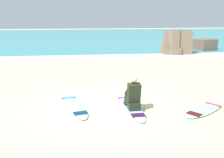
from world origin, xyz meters
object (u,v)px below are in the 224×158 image
surfboard_main (130,106)px  surfboard_spare_near (74,105)px  surfer_seated (133,95)px  surfboard_spare_far (204,110)px

surfboard_main → surfboard_spare_near: bearing=170.8°
surfer_seated → surfboard_spare_near: bearing=162.0°
surfer_seated → surfboard_spare_far: (1.97, -0.28, -0.40)m
surfboard_main → surfer_seated: bearing=-87.0°
surfboard_main → surfer_seated: surfer_seated is taller
surfer_seated → surfboard_spare_far: size_ratio=0.55×
surfer_seated → surfboard_spare_far: surfer_seated is taller
surfboard_main → surfboard_spare_near: (-1.62, 0.26, 0.00)m
surfboard_main → surfer_seated: size_ratio=2.66×
surfer_seated → surfboard_spare_near: size_ratio=0.40×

